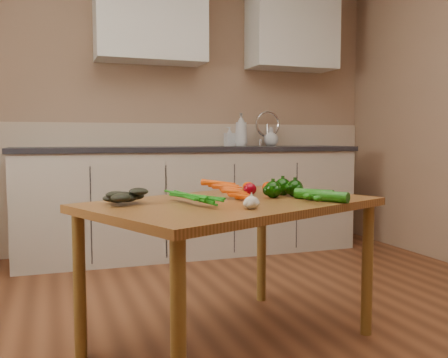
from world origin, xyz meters
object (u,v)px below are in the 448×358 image
at_px(tomato_a, 250,189).
at_px(zucchini_a, 314,194).
at_px(soap_bottle_c, 271,137).
at_px(soap_bottle_a, 241,130).
at_px(tomato_b, 248,187).
at_px(tomato_c, 268,187).
at_px(soap_bottle_b, 229,136).
at_px(zucchini_b, 327,196).
at_px(carrot_bunch, 219,194).
at_px(pepper_b, 283,187).
at_px(table, 232,217).
at_px(garlic_bulb, 252,203).
at_px(pepper_a, 273,190).
at_px(leafy_greens, 126,194).
at_px(pepper_c, 295,188).

distance_m(tomato_a, zucchini_a, 0.35).
bearing_deg(zucchini_a, soap_bottle_c, 70.31).
bearing_deg(soap_bottle_a, tomato_b, -83.77).
xyz_separation_m(tomato_c, zucchini_a, (0.08, -0.35, -0.00)).
distance_m(soap_bottle_b, zucchini_b, 2.29).
distance_m(carrot_bunch, pepper_b, 0.39).
height_order(tomato_c, zucchini_b, tomato_c).
relative_size(soap_bottle_a, zucchini_a, 1.59).
relative_size(table, garlic_bulb, 23.93).
bearing_deg(tomato_c, soap_bottle_c, 64.86).
xyz_separation_m(soap_bottle_c, pepper_b, (-0.82, -1.93, -0.26)).
height_order(soap_bottle_c, pepper_b, soap_bottle_c).
relative_size(soap_bottle_c, tomato_b, 2.64).
distance_m(soap_bottle_b, tomato_b, 1.89).
bearing_deg(soap_bottle_c, tomato_c, -121.14).
distance_m(soap_bottle_c, tomato_c, 2.01).
xyz_separation_m(carrot_bunch, pepper_b, (0.38, 0.11, 0.01)).
relative_size(soap_bottle_c, carrot_bunch, 0.72).
distance_m(soap_bottle_c, zucchini_a, 2.30).
relative_size(tomato_b, tomato_c, 1.01).
xyz_separation_m(soap_bottle_a, carrot_bunch, (-0.88, -1.98, -0.33)).
bearing_deg(pepper_a, tomato_c, 71.43).
xyz_separation_m(carrot_bunch, garlic_bulb, (0.04, -0.30, -0.01)).
bearing_deg(soap_bottle_c, table, -125.06).
bearing_deg(zucchini_a, leafy_greens, 171.04).
bearing_deg(leafy_greens, zucchini_b, -14.28).
distance_m(leafy_greens, pepper_c, 0.83).
distance_m(pepper_a, pepper_c, 0.12).
xyz_separation_m(garlic_bulb, pepper_c, (0.37, 0.34, 0.01)).
height_order(table, leafy_greens, leafy_greens).
relative_size(pepper_c, tomato_c, 1.28).
distance_m(soap_bottle_c, pepper_b, 2.11).
bearing_deg(tomato_a, soap_bottle_a, 70.05).
bearing_deg(zucchini_a, tomato_c, 102.38).
distance_m(pepper_c, zucchini_a, 0.15).
bearing_deg(soap_bottle_a, tomato_c, -80.47).
distance_m(leafy_greens, pepper_b, 0.80).
xyz_separation_m(tomato_c, zucchini_b, (0.10, -0.43, -0.00)).
xyz_separation_m(garlic_bulb, zucchini_b, (0.41, 0.10, -0.00)).
relative_size(soap_bottle_b, pepper_b, 2.04).
relative_size(soap_bottle_b, soap_bottle_c, 1.02).
height_order(tomato_c, zucchini_a, tomato_c).
bearing_deg(table, tomato_c, 17.52).
xyz_separation_m(table, tomato_b, (0.20, 0.29, 0.11)).
height_order(carrot_bunch, tomato_a, carrot_bunch).
distance_m(soap_bottle_a, tomato_c, 1.85).
height_order(soap_bottle_c, leafy_greens, soap_bottle_c).
xyz_separation_m(table, garlic_bulb, (-0.02, -0.28, 0.10)).
bearing_deg(table, garlic_bulb, -117.00).
bearing_deg(tomato_c, zucchini_a, -77.62).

